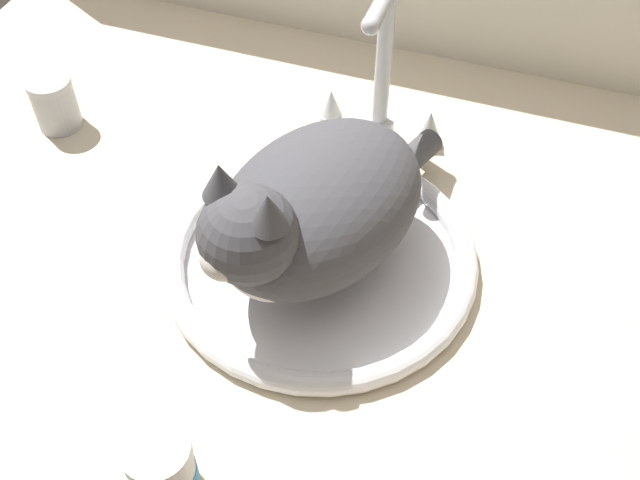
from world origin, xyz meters
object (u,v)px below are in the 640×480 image
metal_jar (55,103)px  pill_bottle (163,471)px  faucet (381,85)px  cat (309,212)px  sink_basin (320,257)px

metal_jar → pill_bottle: (36.75, -40.97, 0.26)cm
faucet → metal_jar: 42.72cm
cat → pill_bottle: bearing=-97.1°
metal_jar → pill_bottle: 55.04cm
sink_basin → pill_bottle: 29.92cm
sink_basin → pill_bottle: (-4.11, -29.50, 2.85)cm
faucet → pill_bottle: (-4.11, -52.46, -4.54)cm
faucet → sink_basin: bearing=-90.0°
metal_jar → pill_bottle: bearing=-48.1°
pill_bottle → faucet: bearing=85.5°
faucet → pill_bottle: 52.82cm
sink_basin → cat: bearing=-111.2°
faucet → metal_jar: (-40.86, -11.49, -4.80)cm
faucet → cat: (-0.62, -24.57, 1.44)cm
faucet → cat: bearing=-91.5°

